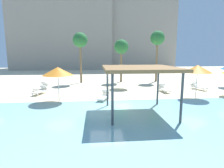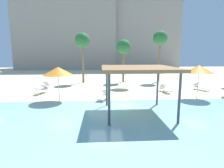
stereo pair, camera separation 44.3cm
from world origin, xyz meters
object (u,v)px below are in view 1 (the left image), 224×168
Objects in this scene: beach_umbrella_orange_5 at (58,71)px; lounge_chair_5 at (198,86)px; lounge_chair_1 at (164,88)px; shade_pavilion at (140,70)px; palm_tree_1 at (80,41)px; palm_tree_0 at (121,48)px; beach_umbrella_orange_1 at (198,69)px; beach_umbrella_yellow_3 at (124,67)px; lounge_chair_3 at (41,87)px; lounge_chair_2 at (40,90)px; palm_tree_2 at (157,39)px; lounge_chair_0 at (104,96)px.

beach_umbrella_orange_5 reaches higher than lounge_chair_5.
beach_umbrella_orange_5 is 1.43× the size of lounge_chair_1.
shade_pavilion is 14.11m from palm_tree_1.
palm_tree_0 reaches higher than lounge_chair_1.
beach_umbrella_orange_1 is 11.21m from palm_tree_0.
beach_umbrella_yellow_3 is at bearing 86.95° from shade_pavilion.
palm_tree_0 is 5.41m from palm_tree_1.
lounge_chair_3 is at bearing -102.00° from lounge_chair_1.
palm_tree_1 reaches higher than lounge_chair_5.
shade_pavilion is 12.25m from lounge_chair_3.
lounge_chair_2 is (-2.28, 2.93, -2.09)m from beach_umbrella_orange_5.
beach_umbrella_yellow_3 is at bearing -138.43° from palm_tree_2.
palm_tree_2 is at bearing 132.40° from lounge_chair_2.
lounge_chair_1 and lounge_chair_2 have the same top height.
palm_tree_0 reaches higher than beach_umbrella_yellow_3.
palm_tree_0 is at bearing 137.67° from lounge_chair_3.
lounge_chair_3 is (-14.24, 5.00, -2.18)m from beach_umbrella_orange_1.
lounge_chair_0 and lounge_chair_2 have the same top height.
palm_tree_0 is (9.19, 4.78, 4.26)m from lounge_chair_3.
lounge_chair_0 is (3.61, 0.11, -2.09)m from beach_umbrella_orange_5.
beach_umbrella_orange_5 is 15.29m from palm_tree_2.
palm_tree_2 is (-2.55, 6.11, 5.35)m from lounge_chair_5.
beach_umbrella_orange_5 is (-6.09, -5.17, 0.09)m from beach_umbrella_yellow_3.
lounge_chair_5 is (8.22, 7.25, -2.46)m from shade_pavilion.
beach_umbrella_yellow_3 is at bearing -40.97° from palm_tree_1.
lounge_chair_1 is at bearing -64.37° from palm_tree_0.
beach_umbrella_yellow_3 is at bearing -119.23° from lounge_chair_5.
palm_tree_1 reaches higher than lounge_chair_1.
beach_umbrella_orange_1 is 1.48× the size of lounge_chair_1.
beach_umbrella_orange_5 is at bearing -68.11° from lounge_chair_0.
palm_tree_2 is at bearing 1.39° from palm_tree_1.
lounge_chair_3 is 15.79m from palm_tree_2.
shade_pavilion is at bearing -70.81° from palm_tree_1.
lounge_chair_0 is at bearing -106.18° from palm_tree_0.
shade_pavilion is 13.50m from palm_tree_0.
lounge_chair_5 is (13.84, 3.68, -2.09)m from beach_umbrella_orange_5.
palm_tree_0 is at bearing 143.86° from lounge_chair_2.
shade_pavilion is 2.22× the size of lounge_chair_2.
beach_umbrella_orange_1 is 11.47m from beach_umbrella_orange_5.
shade_pavilion is 2.22× the size of lounge_chair_5.
beach_umbrella_orange_5 is 1.38× the size of lounge_chair_2.
lounge_chair_5 is at bearing 129.36° from lounge_chair_0.
lounge_chair_1 is (9.74, 2.85, -2.09)m from beach_umbrella_orange_5.
beach_umbrella_yellow_3 reaches higher than lounge_chair_1.
palm_tree_2 reaches higher than lounge_chair_1.
beach_umbrella_yellow_3 is 8.89m from lounge_chair_2.
palm_tree_1 is (-12.78, 5.86, 5.02)m from lounge_chair_5.
lounge_chair_1 is at bearing 100.41° from lounge_chair_3.
lounge_chair_3 is (-8.40, 8.57, -2.46)m from shade_pavilion.
lounge_chair_3 is 7.78m from palm_tree_1.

